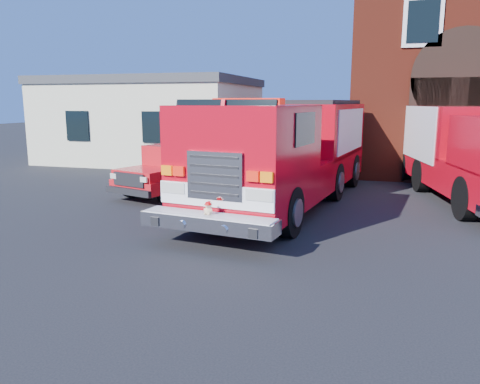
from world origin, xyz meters
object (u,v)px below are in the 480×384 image
(fire_engine, at_px, (289,150))
(secondary_truck, at_px, (470,149))
(side_building, at_px, (155,119))
(pickup_truck, at_px, (181,169))

(fire_engine, distance_m, secondary_truck, 6.03)
(side_building, xyz_separation_m, secondary_truck, (14.54, -6.59, -0.59))
(side_building, xyz_separation_m, pickup_truck, (5.09, -8.25, -1.41))
(fire_engine, xyz_separation_m, pickup_truck, (-3.97, 0.87, -0.87))
(secondary_truck, bearing_deg, fire_engine, -155.18)
(side_building, distance_m, pickup_truck, 9.79)
(pickup_truck, bearing_deg, fire_engine, -12.41)
(side_building, bearing_deg, secondary_truck, -24.38)
(pickup_truck, bearing_deg, secondary_truck, 9.95)
(fire_engine, relative_size, pickup_truck, 1.98)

